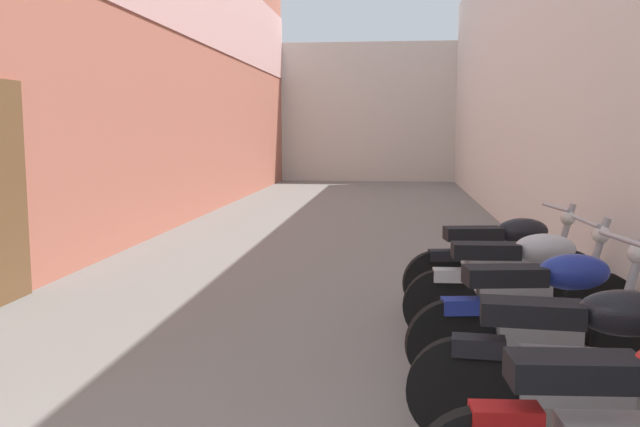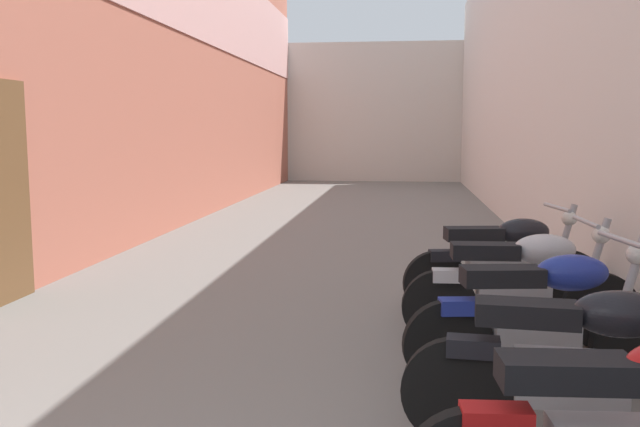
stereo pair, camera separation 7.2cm
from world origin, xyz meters
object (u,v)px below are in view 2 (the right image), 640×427
motorcycle_third (583,365)px  motorcycle_fifth (521,284)px  motorcycle_sixth (504,261)px  motorcycle_fourth (544,315)px

motorcycle_third → motorcycle_fifth: size_ratio=1.00×
motorcycle_sixth → motorcycle_fourth: bearing=-90.0°
motorcycle_fourth → motorcycle_fifth: 0.90m
motorcycle_fifth → motorcycle_fourth: bearing=-90.0°
motorcycle_third → motorcycle_fifth: 1.87m
motorcycle_fourth → motorcycle_fifth: size_ratio=0.99×
motorcycle_sixth → motorcycle_third: bearing=-90.0°
motorcycle_third → motorcycle_sixth: bearing=90.0°
motorcycle_third → motorcycle_fourth: bearing=90.0°
motorcycle_fourth → motorcycle_sixth: bearing=90.0°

